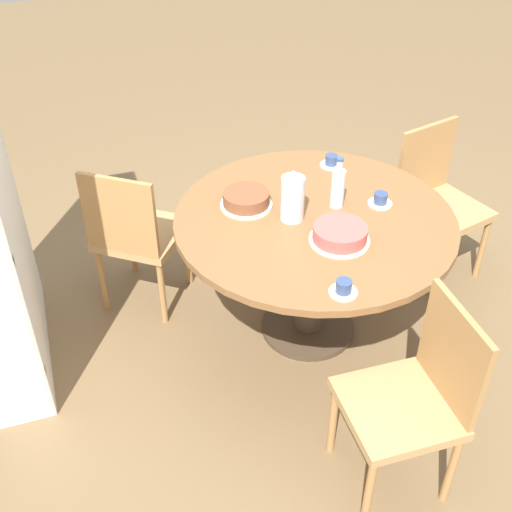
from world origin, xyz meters
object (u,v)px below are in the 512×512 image
Objects in this scene: cake_second at (246,200)px; chair_a at (437,199)px; coffee_pot at (293,197)px; cup_c at (344,288)px; cup_a at (331,161)px; water_bottle at (338,187)px; chair_b at (136,233)px; cup_b at (381,200)px; chair_c at (413,397)px; cake_main at (340,234)px.

chair_a is at bearing -85.31° from cake_second.
chair_a is 1.22m from cake_second.
coffee_pot reaches higher than cup_c.
water_bottle is at bearing 159.43° from cup_a.
cup_a is (0.14, 0.62, 0.28)m from chair_a.
water_bottle is (0.03, -0.25, -0.01)m from coffee_pot.
cup_b is (-0.52, -1.14, 0.28)m from chair_b.
water_bottle reaches higher than chair_c.
chair_b is 0.92m from coffee_pot.
cake_main is 0.52m from cake_second.
coffee_pot reaches higher than cake_second.
cake_main is 1.08× the size of cake_second.
water_bottle is at bearing 175.88° from chair_c.
cup_c is at bearing 140.26° from cup_b.
chair_a is at bearing -61.67° from cup_b.
cup_c is (0.39, 0.14, 0.28)m from chair_c.
water_bottle is at bearing -21.88° from cake_main.
cake_main is at bearing 158.12° from water_bottle.
coffee_pot is at bearing 97.93° from water_bottle.
cake_second is at bearing 12.67° from cup_c.
cake_second is 2.14× the size of cup_b.
coffee_pot is 0.58m from cup_c.
chair_a is 7.37× the size of cup_b.
chair_a reaches higher than cup_b.
cake_second reaches higher than cup_c.
chair_c is (-1.24, 0.87, 0.00)m from chair_a.
cake_main is (-0.28, 0.11, -0.07)m from water_bottle.
cake_second is 0.66m from cup_b.
cup_b is (-0.03, -0.45, -0.09)m from coffee_pot.
water_bottle reaches higher than cake_second.
chair_b is 7.37× the size of cup_a.
cup_c is at bearing 158.48° from cup_a.
cup_b is at bearing -107.87° from cake_second.
coffee_pot reaches higher than cup_a.
chair_c is 1.22m from cake_second.
cup_b is (-0.44, -0.07, 0.00)m from cup_a.
chair_a is at bearing -72.74° from water_bottle.
chair_b is at bearing 85.68° from cup_a.
chair_c reaches higher than cake_second.
cake_second is at bearing 72.13° from cup_b.
coffee_pot is at bearing 136.58° from cup_a.
cup_b is (0.94, -0.31, 0.28)m from chair_c.
chair_b is 1.11m from cup_a.
cake_main is (-0.51, 0.87, 0.29)m from chair_a.
chair_a is 3.20× the size of cake_main.
chair_b is at bearing 158.32° from chair_a.
chair_c is 1.07m from water_bottle.
cake_main is at bearing 158.87° from cup_a.
coffee_pot reaches higher than chair_c.
cup_a is at bearing -21.52° from cup_c.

